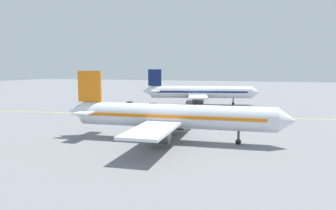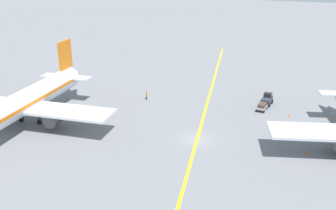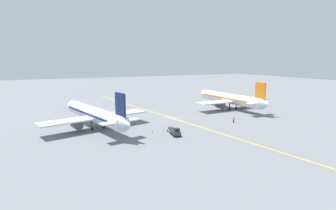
% 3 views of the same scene
% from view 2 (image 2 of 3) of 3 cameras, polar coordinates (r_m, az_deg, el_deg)
% --- Properties ---
extents(ground_plane, '(400.00, 400.00, 0.00)m').
position_cam_2_polar(ground_plane, '(55.85, 4.22, -5.05)').
color(ground_plane, slate).
extents(apron_yellow_centreline, '(17.98, 118.76, 0.01)m').
position_cam_2_polar(apron_yellow_centreline, '(55.85, 4.22, -5.04)').
color(apron_yellow_centreline, yellow).
rests_on(apron_yellow_centreline, ground).
extents(airplane_adjacent_stand, '(28.26, 35.53, 10.60)m').
position_cam_2_polar(airplane_adjacent_stand, '(62.34, -20.50, 0.13)').
color(airplane_adjacent_stand, silver).
rests_on(airplane_adjacent_stand, ground).
extents(baggage_tug_dark, '(2.10, 3.18, 2.11)m').
position_cam_2_polar(baggage_tug_dark, '(70.73, 14.16, 0.79)').
color(baggage_tug_dark, '#333842').
rests_on(baggage_tug_dark, ground).
extents(baggage_cart_trailing, '(1.74, 2.77, 1.24)m').
position_cam_2_polar(baggage_cart_trailing, '(67.75, 13.49, -0.16)').
color(baggage_cart_trailing, gray).
rests_on(baggage_cart_trailing, ground).
extents(ground_crew_worker, '(0.33, 0.55, 1.68)m').
position_cam_2_polar(ground_crew_worker, '(71.10, -3.12, 1.52)').
color(ground_crew_worker, '#23232D').
rests_on(ground_crew_worker, ground).
extents(traffic_cone_near_nose, '(0.32, 0.32, 0.55)m').
position_cam_2_polar(traffic_cone_near_nose, '(54.90, 19.48, -6.42)').
color(traffic_cone_near_nose, orange).
rests_on(traffic_cone_near_nose, ground).
extents(traffic_cone_mid_apron, '(0.32, 0.32, 0.55)m').
position_cam_2_polar(traffic_cone_mid_apron, '(66.53, 17.19, -1.37)').
color(traffic_cone_mid_apron, orange).
rests_on(traffic_cone_mid_apron, ground).
extents(traffic_cone_far_edge, '(0.32, 0.32, 0.55)m').
position_cam_2_polar(traffic_cone_far_edge, '(67.88, 22.77, -1.65)').
color(traffic_cone_far_edge, orange).
rests_on(traffic_cone_far_edge, ground).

